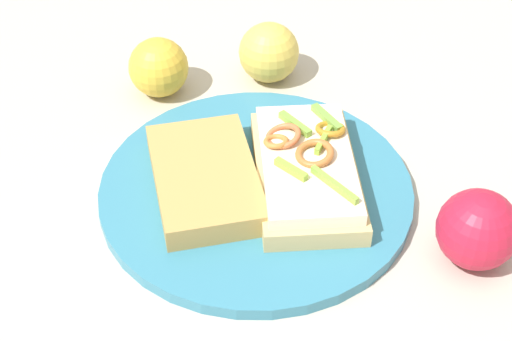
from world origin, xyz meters
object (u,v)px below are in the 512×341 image
Objects in this scene: plate at (256,190)px; apple_0 at (269,52)px; apple_1 at (159,67)px; bread_slice_side at (205,178)px; apple_2 at (478,229)px; sandwich at (307,169)px.

plate is 4.40× the size of apple_0.
plate is 4.54× the size of apple_1.
apple_1 is (-0.10, -0.18, 0.03)m from plate.
apple_0 is at bearing 150.11° from bread_slice_side.
apple_2 is (0.17, 0.30, 0.00)m from apple_0.
sandwich is 0.18m from apple_2.
apple_1 is (0.09, -0.10, -0.00)m from apple_0.
sandwich is 2.75× the size of apple_2.
apple_0 reaches higher than sandwich.
bread_slice_side is 2.20× the size of apple_0.
bread_slice_side is 2.10× the size of apple_2.
apple_2 reaches higher than bread_slice_side.
plate is 2.00× the size of bread_slice_side.
apple_2 is at bearing 78.95° from apple_1.
apple_2 is at bearing 95.92° from plate.
bread_slice_side is 0.22m from apple_0.
apple_1 is at bearing -118.69° from plate.
bread_slice_side reaches higher than plate.
apple_1 reaches higher than plate.
bread_slice_side is 0.19m from apple_1.
apple_2 reaches higher than apple_0.
apple_2 is at bearing 59.64° from bread_slice_side.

